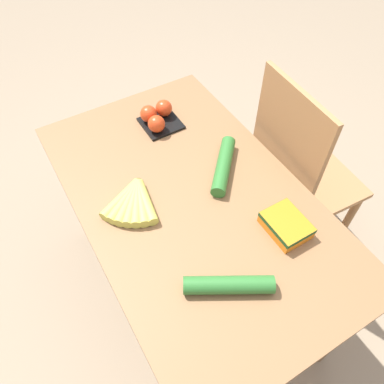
{
  "coord_description": "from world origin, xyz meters",
  "views": [
    {
      "loc": [
        0.68,
        -0.4,
        1.76
      ],
      "look_at": [
        0.0,
        0.0,
        0.76
      ],
      "focal_mm": 35.0,
      "sensor_mm": 36.0,
      "label": 1
    }
  ],
  "objects_px": {
    "chair": "(297,176)",
    "cucumber_near": "(229,285)",
    "carrot_bag": "(286,224)",
    "tomato_pack": "(157,117)",
    "cucumber_far": "(224,166)",
    "banana_bunch": "(133,201)"
  },
  "relations": [
    {
      "from": "carrot_bag",
      "to": "cucumber_far",
      "type": "bearing_deg",
      "value": -174.51
    },
    {
      "from": "carrot_bag",
      "to": "cucumber_far",
      "type": "relative_size",
      "value": 0.65
    },
    {
      "from": "banana_bunch",
      "to": "carrot_bag",
      "type": "relative_size",
      "value": 1.35
    },
    {
      "from": "cucumber_near",
      "to": "banana_bunch",
      "type": "bearing_deg",
      "value": -165.74
    },
    {
      "from": "chair",
      "to": "cucumber_near",
      "type": "distance_m",
      "value": 0.76
    },
    {
      "from": "banana_bunch",
      "to": "tomato_pack",
      "type": "relative_size",
      "value": 1.32
    },
    {
      "from": "chair",
      "to": "cucumber_far",
      "type": "xyz_separation_m",
      "value": [
        -0.04,
        -0.38,
        0.25
      ]
    },
    {
      "from": "cucumber_near",
      "to": "tomato_pack",
      "type": "bearing_deg",
      "value": 168.16
    },
    {
      "from": "chair",
      "to": "tomato_pack",
      "type": "distance_m",
      "value": 0.66
    },
    {
      "from": "chair",
      "to": "cucumber_near",
      "type": "relative_size",
      "value": 4.0
    },
    {
      "from": "chair",
      "to": "cucumber_near",
      "type": "bearing_deg",
      "value": 122.88
    },
    {
      "from": "tomato_pack",
      "to": "carrot_bag",
      "type": "xyz_separation_m",
      "value": [
        0.67,
        0.12,
        -0.01
      ]
    },
    {
      "from": "banana_bunch",
      "to": "cucumber_far",
      "type": "distance_m",
      "value": 0.35
    },
    {
      "from": "chair",
      "to": "carrot_bag",
      "type": "xyz_separation_m",
      "value": [
        0.28,
        -0.35,
        0.25
      ]
    },
    {
      "from": "banana_bunch",
      "to": "carrot_bag",
      "type": "xyz_separation_m",
      "value": [
        0.34,
        0.38,
        0.01
      ]
    },
    {
      "from": "banana_bunch",
      "to": "tomato_pack",
      "type": "xyz_separation_m",
      "value": [
        -0.33,
        0.26,
        0.02
      ]
    },
    {
      "from": "chair",
      "to": "cucumber_far",
      "type": "bearing_deg",
      "value": 87.67
    },
    {
      "from": "tomato_pack",
      "to": "cucumber_near",
      "type": "distance_m",
      "value": 0.76
    },
    {
      "from": "banana_bunch",
      "to": "chair",
      "type": "bearing_deg",
      "value": 84.98
    },
    {
      "from": "banana_bunch",
      "to": "cucumber_far",
      "type": "bearing_deg",
      "value": 85.9
    },
    {
      "from": "chair",
      "to": "cucumber_far",
      "type": "relative_size",
      "value": 4.42
    },
    {
      "from": "carrot_bag",
      "to": "tomato_pack",
      "type": "bearing_deg",
      "value": -169.93
    }
  ]
}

